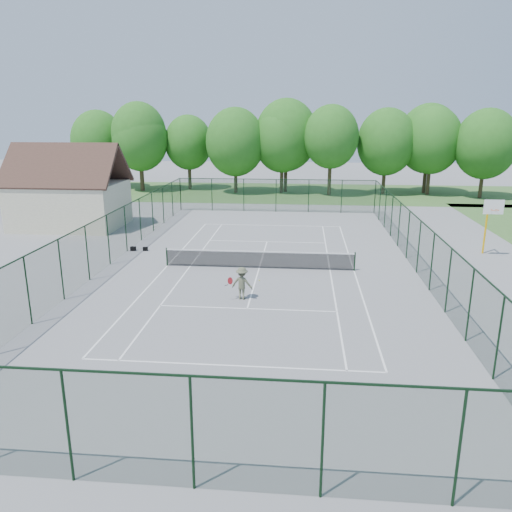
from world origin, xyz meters
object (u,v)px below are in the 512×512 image
object	(u,v)px
basketball_goal	(490,216)
sports_bag_a	(133,249)
tennis_player	(242,283)
tennis_net	(259,259)

from	to	relation	value
basketball_goal	sports_bag_a	distance (m)	22.95
sports_bag_a	tennis_player	bearing A→B (deg)	-47.67
basketball_goal	sports_bag_a	bearing A→B (deg)	-177.53
basketball_goal	sports_bag_a	world-z (taller)	basketball_goal
tennis_net	basketball_goal	bearing A→B (deg)	16.18
tennis_player	tennis_net	bearing A→B (deg)	85.67
basketball_goal	tennis_player	world-z (taller)	basketball_goal
basketball_goal	tennis_player	size ratio (longest dim) A/B	2.14
sports_bag_a	tennis_player	xyz separation A→B (m)	(8.25, -8.26, 0.66)
sports_bag_a	tennis_net	bearing A→B (deg)	-22.52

